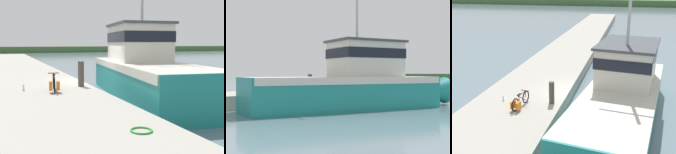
% 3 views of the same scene
% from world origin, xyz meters
% --- Properties ---
extents(ground_plane, '(320.00, 320.00, 0.00)m').
position_xyz_m(ground_plane, '(0.00, 0.00, 0.00)').
color(ground_plane, slate).
extents(dock_pier, '(4.53, 80.00, 0.75)m').
position_xyz_m(dock_pier, '(-2.88, 0.00, 0.37)').
color(dock_pier, '#A39E93').
rests_on(dock_pier, ground_plane).
extents(fishing_boat_main, '(4.54, 12.53, 8.40)m').
position_xyz_m(fishing_boat_main, '(2.27, -0.88, 1.39)').
color(fishing_boat_main, teal).
rests_on(fishing_boat_main, ground_plane).
extents(bicycle_touring, '(0.56, 1.62, 0.69)m').
position_xyz_m(bicycle_touring, '(-2.47, -2.50, 1.07)').
color(bicycle_touring, black).
rests_on(bicycle_touring, dock_pier).
extents(mooring_post, '(0.26, 0.26, 1.11)m').
position_xyz_m(mooring_post, '(-1.13, -1.58, 1.30)').
color(mooring_post, '#51473D').
rests_on(mooring_post, dock_pier).
extents(water_bottle_on_curb, '(0.08, 0.08, 0.24)m').
position_xyz_m(water_bottle_on_curb, '(-3.58, -1.85, 0.87)').
color(water_bottle_on_curb, silver).
rests_on(water_bottle_on_curb, dock_pier).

